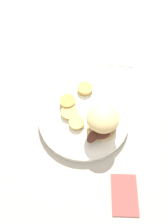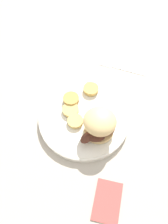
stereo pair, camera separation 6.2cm
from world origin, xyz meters
TOP-DOWN VIEW (x-y plane):
  - ground_plane at (0.00, 0.00)m, footprint 4.00×4.00m
  - dinner_plate at (0.00, 0.00)m, footprint 0.27×0.27m
  - sandwich at (-0.05, -0.04)m, footprint 0.10×0.11m
  - potato_round_0 at (-0.02, 0.03)m, footprint 0.05×0.05m
  - potato_round_1 at (0.02, 0.04)m, footprint 0.05×0.05m
  - potato_round_2 at (0.09, -0.02)m, footprint 0.05×0.05m
  - potato_round_3 at (0.06, 0.04)m, footprint 0.05×0.05m
  - fork at (0.21, -0.13)m, footprint 0.07×0.16m
  - napkin at (-0.23, -0.06)m, footprint 0.11×0.09m

SIDE VIEW (x-z plane):
  - ground_plane at x=0.00m, z-range 0.00..0.00m
  - fork at x=0.21m, z-range 0.00..0.00m
  - napkin at x=-0.23m, z-range 0.00..0.01m
  - dinner_plate at x=0.00m, z-range 0.00..0.02m
  - potato_round_1 at x=0.02m, z-range 0.02..0.03m
  - potato_round_0 at x=-0.02m, z-range 0.02..0.03m
  - potato_round_2 at x=0.09m, z-range 0.02..0.03m
  - potato_round_3 at x=0.06m, z-range 0.02..0.04m
  - sandwich at x=-0.05m, z-range 0.02..0.10m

